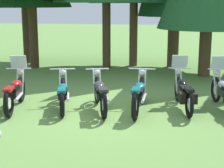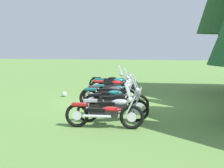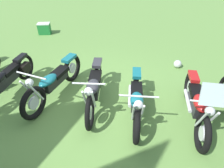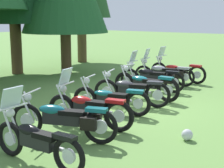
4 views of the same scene
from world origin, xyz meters
name	(u,v)px [view 1 (image 1 of 4)]	position (x,y,z in m)	size (l,w,h in m)	color
ground_plane	(100,110)	(0.00, 0.00, 0.00)	(80.00, 80.00, 0.00)	#608C42
motorcycle_2	(15,92)	(-2.25, -0.26, 0.48)	(0.77, 2.19, 1.38)	black
motorcycle_3	(63,93)	(-1.02, 0.00, 0.43)	(0.89, 2.13, 1.00)	black
motorcycle_4	(100,93)	(0.01, 0.02, 0.47)	(0.93, 2.19, 1.03)	black
motorcycle_5	(139,94)	(1.03, 0.15, 0.46)	(0.74, 2.36, 1.04)	black
motorcycle_6	(184,92)	(2.18, 0.54, 0.48)	(0.78, 2.33, 1.37)	black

